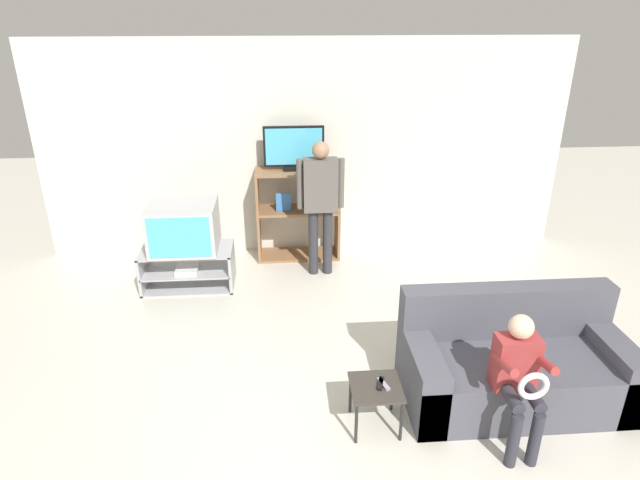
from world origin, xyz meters
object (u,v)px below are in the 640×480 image
tv_stand (188,268)px  remote_control_white (383,384)px  television_flat (294,149)px  remote_control_black (381,383)px  person_seated_child (519,373)px  couch (513,365)px  snack_table (376,392)px  television_main (184,227)px  media_shelf (298,213)px  person_standing_adult (320,196)px

tv_stand → remote_control_white: tv_stand is taller
television_flat → remote_control_black: television_flat is taller
remote_control_black → person_seated_child: (0.91, -0.24, 0.22)m
remote_control_white → couch: couch is taller
remote_control_black → couch: bearing=29.9°
snack_table → remote_control_white: bearing=8.1°
television_main → remote_control_black: (1.75, -2.36, -0.33)m
couch → remote_control_black: bearing=-167.8°
television_flat → couch: (1.63, -2.81, -1.08)m
remote_control_white → couch: bearing=-6.3°
tv_stand → media_shelf: 1.48m
television_flat → remote_control_white: bearing=-80.0°
tv_stand → person_standing_adult: person_standing_adult is taller
person_standing_adult → tv_stand: bearing=-172.5°
media_shelf → television_flat: 0.80m
snack_table → person_standing_adult: person_standing_adult is taller
television_main → person_seated_child: 3.72m
remote_control_white → television_flat: bearing=80.9°
remote_control_black → remote_control_white: (0.02, -0.01, 0.00)m
tv_stand → snack_table: size_ratio=2.68×
person_standing_adult → couch: bearing=-59.5°
television_flat → remote_control_black: (0.52, -3.05, -1.00)m
person_standing_adult → person_seated_child: bearing=-67.5°
remote_control_black → remote_control_white: size_ratio=1.00×
tv_stand → remote_control_black: size_ratio=6.96×
remote_control_black → television_flat: bearing=117.4°
snack_table → remote_control_white: 0.08m
television_main → remote_control_black: bearing=-53.4°
television_flat → person_seated_child: size_ratio=0.71×
remote_control_black → person_standing_adult: (-0.24, 2.54, 0.58)m
television_main → television_flat: 1.56m
tv_stand → person_seated_child: person_seated_child is taller
television_flat → remote_control_black: 3.25m
television_main → person_seated_child: person_seated_child is taller
couch → person_standing_adult: (-1.35, 2.30, 0.66)m
television_main → remote_control_white: television_main is taller
television_flat → couch: bearing=-59.9°
remote_control_white → remote_control_black: bearing=141.2°
remote_control_white → snack_table: bearing=169.1°
tv_stand → television_flat: 1.83m
television_main → media_shelf: (1.27, 0.67, -0.13)m
snack_table → person_standing_adult: bearing=94.7°
tv_stand → television_main: (-0.01, 0.02, 0.49)m
tv_stand → television_flat: television_flat is taller
television_flat → snack_table: television_flat is taller
television_main → remote_control_white: 2.97m
media_shelf → remote_control_black: media_shelf is taller
couch → person_seated_child: person_seated_child is taller
television_main → person_seated_child: bearing=-44.3°
tv_stand → remote_control_black: 2.92m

